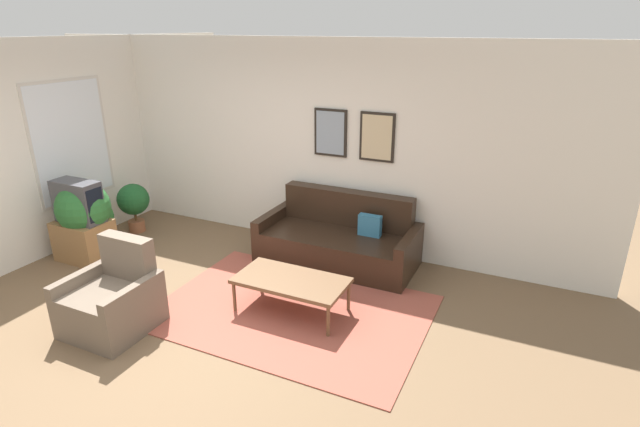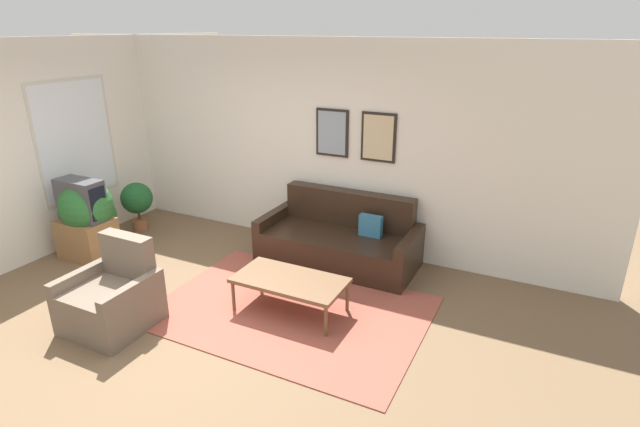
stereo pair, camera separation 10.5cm
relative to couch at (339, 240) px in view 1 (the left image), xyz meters
The scene contains 12 objects.
ground_plane 2.35m from the couch, 111.32° to the right, with size 16.00×16.00×0.00m, color brown.
area_rug 1.35m from the couch, 88.87° to the right, with size 2.78×1.94×0.01m.
wall_back 1.43m from the couch, 151.30° to the left, with size 8.00×0.09×2.70m.
wall_left_window 4.00m from the couch, 156.46° to the right, with size 0.08×8.00×2.70m.
couch is the anchor object (origin of this frame).
coffee_table 1.31m from the couch, 89.06° to the right, with size 1.16×0.60×0.38m.
tv_stand 3.25m from the couch, 156.17° to the right, with size 0.65×0.49×0.51m.
tv 3.28m from the couch, 156.15° to the right, with size 0.62×0.28×0.53m.
armchair 2.72m from the couch, 121.68° to the right, with size 0.77×0.76×0.88m.
potted_plant_tall 3.23m from the couch, 156.70° to the right, with size 0.66×0.66×1.02m.
potted_plant_by_window 3.08m from the couch, behind, with size 0.45×0.45×0.71m.
potted_plant_small 3.17m from the couch, 161.22° to the right, with size 0.37×0.37×0.66m.
Camera 1 is at (3.08, -3.13, 2.83)m, focal length 28.00 mm.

